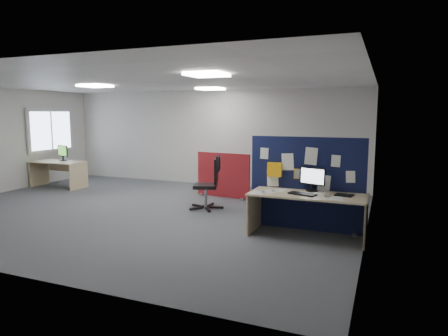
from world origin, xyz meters
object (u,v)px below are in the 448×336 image
(second_desk, at_px, (59,168))
(monitor_main, at_px, (312,178))
(office_chair, at_px, (211,180))
(red_divider, at_px, (223,176))
(monitor_second, at_px, (63,152))
(main_desk, at_px, (308,203))
(navy_divider, at_px, (305,184))

(second_desk, bearing_deg, monitor_main, -13.19)
(office_chair, bearing_deg, red_divider, 82.56)
(monitor_second, relative_size, office_chair, 0.41)
(main_desk, bearing_deg, monitor_main, 83.89)
(main_desk, relative_size, second_desk, 1.28)
(navy_divider, xyz_separation_m, red_divider, (-2.39, 2.03, -0.29))
(navy_divider, bearing_deg, red_divider, 139.64)
(navy_divider, height_order, main_desk, navy_divider)
(monitor_second, bearing_deg, office_chair, 7.06)
(main_desk, height_order, second_desk, same)
(monitor_main, relative_size, second_desk, 0.31)
(main_desk, height_order, red_divider, red_divider)
(navy_divider, xyz_separation_m, monitor_second, (-7.12, 1.68, 0.14))
(second_desk, bearing_deg, red_divider, 5.83)
(navy_divider, height_order, monitor_second, navy_divider)
(monitor_main, height_order, office_chair, office_chair)
(second_desk, distance_m, office_chair, 5.05)
(red_divider, distance_m, office_chair, 1.31)
(navy_divider, distance_m, red_divider, 3.15)
(main_desk, height_order, monitor_main, monitor_main)
(red_divider, distance_m, second_desk, 4.77)
(second_desk, height_order, office_chair, office_chair)
(navy_divider, bearing_deg, second_desk, 167.76)
(navy_divider, relative_size, office_chair, 1.76)
(navy_divider, distance_m, main_desk, 0.45)
(monitor_second, bearing_deg, monitor_main, 3.41)
(monitor_main, height_order, red_divider, monitor_main)
(main_desk, bearing_deg, red_divider, 136.45)
(monitor_main, xyz_separation_m, red_divider, (-2.53, 2.19, -0.43))
(second_desk, xyz_separation_m, office_chair, (4.99, -0.79, 0.10))
(navy_divider, bearing_deg, office_chair, 160.69)
(monitor_main, bearing_deg, office_chair, 177.11)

